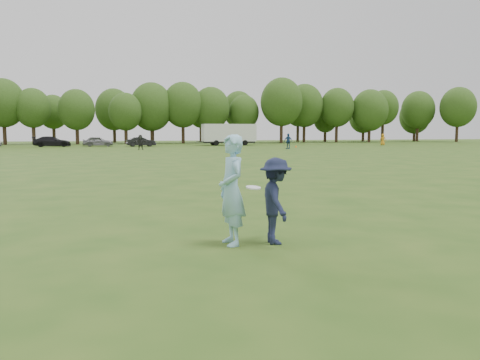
{
  "coord_description": "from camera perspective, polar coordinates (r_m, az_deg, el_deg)",
  "views": [
    {
      "loc": [
        -3.19,
        -7.66,
        2.09
      ],
      "look_at": [
        -0.75,
        1.54,
        1.1
      ],
      "focal_mm": 35.0,
      "sensor_mm": 36.0,
      "label": 1
    }
  ],
  "objects": [
    {
      "name": "car_e",
      "position": [
        67.75,
        -16.92,
        4.51
      ],
      "size": [
        4.18,
        1.83,
        1.4
      ],
      "primitive_type": "imported",
      "rotation": [
        0.0,
        0.0,
        1.61
      ],
      "color": "slate",
      "rests_on": "ground"
    },
    {
      "name": "car_d",
      "position": [
        68.62,
        -21.95,
        4.36
      ],
      "size": [
        4.98,
        2.25,
        1.42
      ],
      "primitive_type": "imported",
      "rotation": [
        0.0,
        0.0,
        1.63
      ],
      "color": "black",
      "rests_on": "ground"
    },
    {
      "name": "ground",
      "position": [
        8.56,
        7.62,
        -8.25
      ],
      "size": [
        200.0,
        200.0,
        0.0
      ],
      "primitive_type": "plane",
      "color": "#284B15",
      "rests_on": "ground"
    },
    {
      "name": "player_far_c",
      "position": [
        74.14,
        17.01,
        4.75
      ],
      "size": [
        1.02,
        0.95,
        1.76
      ],
      "primitive_type": "imported",
      "rotation": [
        0.0,
        0.0,
        2.54
      ],
      "color": "orange",
      "rests_on": "ground"
    },
    {
      "name": "cargo_trailer",
      "position": [
        70.68,
        -1.38,
        5.69
      ],
      "size": [
        9.0,
        2.75,
        3.2
      ],
      "color": "white",
      "rests_on": "ground"
    },
    {
      "name": "treeline",
      "position": [
        84.88,
        -10.84,
        8.66
      ],
      "size": [
        130.35,
        18.39,
        11.74
      ],
      "color": "#332114",
      "rests_on": "ground"
    },
    {
      "name": "disc_in_play",
      "position": [
        8.37,
        1.64,
        -0.93
      ],
      "size": [
        0.31,
        0.31,
        0.07
      ],
      "color": "white",
      "rests_on": "ground"
    },
    {
      "name": "field_cone",
      "position": [
        62.02,
        6.83,
        4.11
      ],
      "size": [
        0.28,
        0.28,
        0.3
      ],
      "primitive_type": "cone",
      "color": "#FF5F0D",
      "rests_on": "ground"
    },
    {
      "name": "player_far_d",
      "position": [
        54.71,
        -12.03,
        4.53
      ],
      "size": [
        1.61,
        0.53,
        1.72
      ],
      "primitive_type": "imported",
      "rotation": [
        0.0,
        0.0,
        0.01
      ],
      "color": "#2A2A2A",
      "rests_on": "ground"
    },
    {
      "name": "thrower",
      "position": [
        8.58,
        -1.03,
        -1.24
      ],
      "size": [
        0.56,
        0.79,
        2.04
      ],
      "primitive_type": "imported",
      "rotation": [
        0.0,
        0.0,
        -1.47
      ],
      "color": "#91C9E0",
      "rests_on": "ground"
    },
    {
      "name": "player_far_b",
      "position": [
        56.32,
        5.88,
        4.73
      ],
      "size": [
        1.06,
        1.11,
        1.85
      ],
      "primitive_type": "imported",
      "rotation": [
        0.0,
        0.0,
        -0.84
      ],
      "color": "navy",
      "rests_on": "ground"
    },
    {
      "name": "car_f",
      "position": [
        66.37,
        -11.97,
        4.58
      ],
      "size": [
        4.12,
        1.86,
        1.31
      ],
      "primitive_type": "imported",
      "rotation": [
        0.0,
        0.0,
        1.69
      ],
      "color": "black",
      "rests_on": "ground"
    },
    {
      "name": "defender",
      "position": [
        8.72,
        4.38,
        -2.55
      ],
      "size": [
        0.69,
        1.09,
        1.61
      ],
      "primitive_type": "imported",
      "rotation": [
        0.0,
        0.0,
        1.49
      ],
      "color": "#1A203B",
      "rests_on": "ground"
    }
  ]
}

